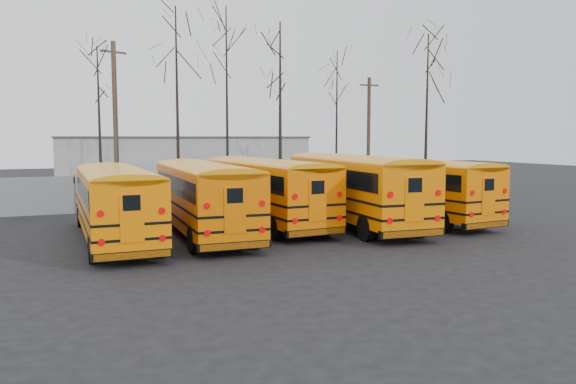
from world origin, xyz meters
name	(u,v)px	position (x,y,z in m)	size (l,w,h in m)	color
ground	(306,241)	(0.00, 0.00, 0.00)	(120.00, 120.00, 0.00)	black
fence	(221,189)	(0.00, 12.00, 1.00)	(40.00, 0.04, 2.00)	gray
distant_building	(183,159)	(2.00, 32.00, 2.00)	(22.00, 8.00, 4.00)	beige
bus_a	(115,198)	(-6.85, 2.50, 1.74)	(2.48, 10.62, 2.96)	black
bus_b	(203,192)	(-3.37, 2.83, 1.80)	(2.82, 11.03, 3.07)	black
bus_c	(265,186)	(-0.14, 4.26, 1.83)	(3.24, 11.28, 3.12)	black
bus_d	(353,184)	(3.57, 2.75, 1.93)	(3.40, 11.91, 3.30)	black
bus_e	(411,184)	(6.98, 3.10, 1.78)	(3.51, 11.04, 3.04)	black
utility_pole_left	(115,119)	(-5.17, 18.73, 5.24)	(1.71, 0.87, 10.20)	brown
utility_pole_right	(369,133)	(12.77, 16.86, 4.34)	(1.51, 0.26, 8.44)	#453327
tree_0	(100,127)	(-6.46, 14.78, 4.62)	(0.26, 0.26, 9.25)	black
tree_1	(177,106)	(-1.93, 14.69, 5.92)	(0.26, 0.26, 11.85)	black
tree_2	(227,103)	(1.90, 17.05, 6.33)	(0.26, 0.26, 12.66)	black
tree_3	(280,110)	(5.38, 16.14, 5.89)	(0.26, 0.26, 11.77)	black
tree_4	(337,122)	(10.14, 16.97, 5.11)	(0.26, 0.26, 10.23)	black
tree_5	(427,113)	(16.98, 15.54, 5.84)	(0.26, 0.26, 11.67)	black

